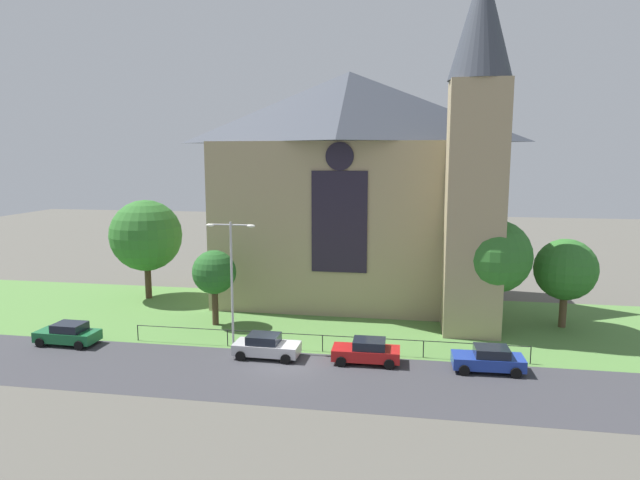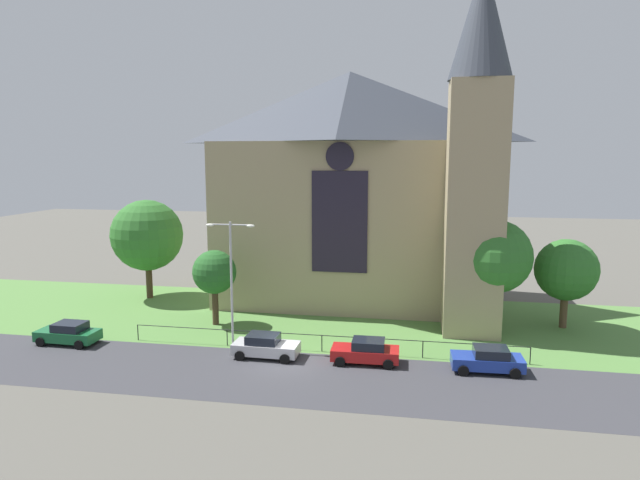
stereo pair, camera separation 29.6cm
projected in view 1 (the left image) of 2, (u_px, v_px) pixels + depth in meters
The scene contains 14 objects.
ground at pixel (315, 318), 44.27m from camera, with size 160.00×160.00×0.00m, color #56544C.
road_asphalt at pixel (279, 376), 32.57m from camera, with size 120.00×8.00×0.01m, color #38383D.
grass_verge at pixel (311, 325), 42.32m from camera, with size 120.00×20.00×0.01m, color #517F3D.
church_building at pixel (357, 186), 48.09m from camera, with size 23.20×16.20×26.00m.
iron_railing at pixel (323, 337), 36.51m from camera, with size 26.35×0.07×1.13m.
tree_left_far at pixel (146, 236), 49.65m from camera, with size 6.39×6.39×8.96m.
tree_right_far at pixel (566, 270), 41.27m from camera, with size 4.59×4.59×6.74m.
tree_left_near at pixel (214, 273), 41.90m from camera, with size 3.33×3.33×5.79m.
tree_right_near at pixel (495, 257), 39.81m from camera, with size 5.30×5.30×8.34m.
streetlamp_near at pixel (232, 269), 36.76m from camera, with size 3.37×0.26×8.55m.
parked_car_green at pixel (68, 334), 37.93m from camera, with size 4.24×2.10×1.51m.
parked_car_silver at pixel (266, 346), 35.47m from camera, with size 4.23×2.09×1.51m.
parked_car_red at pixel (367, 351), 34.54m from camera, with size 4.24×2.09×1.51m.
parked_car_blue at pixel (489, 359), 33.19m from camera, with size 4.26×2.14×1.51m.
Camera 1 is at (7.58, -32.15, 12.81)m, focal length 31.05 mm.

